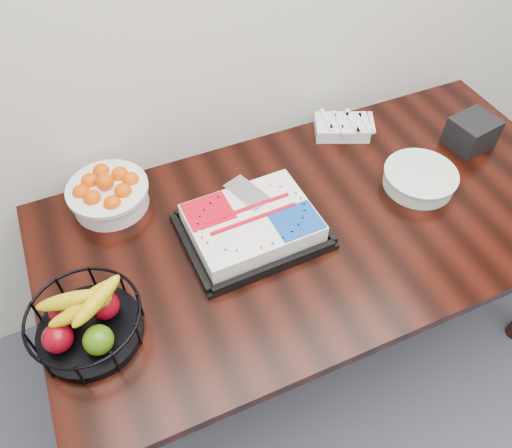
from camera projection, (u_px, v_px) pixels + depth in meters
name	position (u px, v px, depth m)	size (l,w,h in m)	color
table	(321.00, 235.00, 1.66)	(1.80, 0.90, 0.75)	black
cake_tray	(252.00, 225.00, 1.53)	(0.44, 0.35, 0.09)	black
tangerine_bowl	(107.00, 189.00, 1.58)	(0.26, 0.26, 0.16)	white
fruit_basket	(86.00, 321.00, 1.28)	(0.30, 0.30, 0.16)	black
plate_stack	(419.00, 179.00, 1.67)	(0.24, 0.24, 0.06)	white
fork_bag	(342.00, 127.00, 1.85)	(0.23, 0.20, 0.06)	silver
napkin_box	(472.00, 132.00, 1.79)	(0.15, 0.13, 0.11)	black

